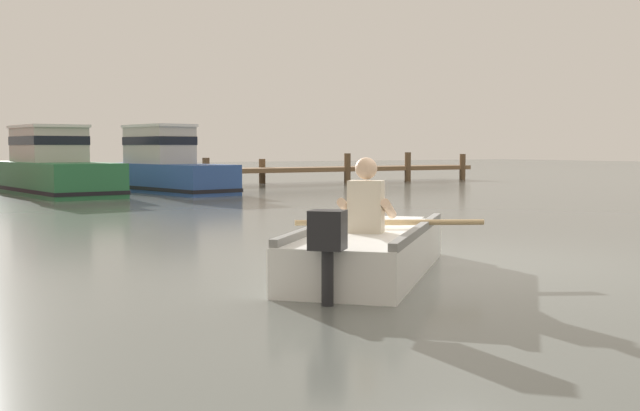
{
  "coord_description": "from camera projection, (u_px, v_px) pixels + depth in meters",
  "views": [
    {
      "loc": [
        -5.79,
        -6.56,
        1.28
      ],
      "look_at": [
        -0.64,
        1.85,
        0.55
      ],
      "focal_mm": 43.53,
      "sensor_mm": 36.0,
      "label": 1
    }
  ],
  "objects": [
    {
      "name": "ground_plane",
      "position": [
        455.0,
        263.0,
        8.69
      ],
      "size": [
        120.0,
        120.0,
        0.0
      ],
      "primitive_type": "plane",
      "color": "slate"
    },
    {
      "name": "wooden_dock",
      "position": [
        338.0,
        169.0,
        29.05
      ],
      "size": [
        11.99,
        1.64,
        1.12
      ],
      "color": "brown",
      "rests_on": "ground"
    },
    {
      "name": "rowboat_with_person",
      "position": [
        370.0,
        249.0,
        7.94
      ],
      "size": [
        3.12,
        3.0,
        1.19
      ],
      "color": "white",
      "rests_on": "ground"
    },
    {
      "name": "moored_boat_green",
      "position": [
        53.0,
        169.0,
        21.46
      ],
      "size": [
        2.46,
        5.91,
        1.92
      ],
      "color": "#287042",
      "rests_on": "ground"
    },
    {
      "name": "moored_boat_blue",
      "position": [
        165.0,
        167.0,
        22.53
      ],
      "size": [
        2.43,
        5.49,
        1.97
      ],
      "color": "#2D519E",
      "rests_on": "ground"
    }
  ]
}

